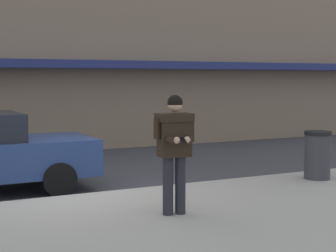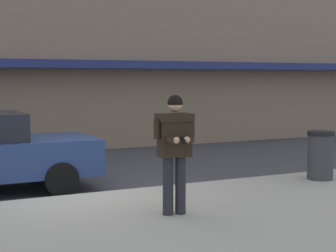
% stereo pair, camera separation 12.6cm
% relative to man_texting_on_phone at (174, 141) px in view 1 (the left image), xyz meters
% --- Properties ---
extents(ground_plane, '(80.00, 80.00, 0.00)m').
position_rel_man_texting_on_phone_xyz_m(ground_plane, '(-0.86, 2.32, -1.25)').
color(ground_plane, '#3D3D42').
extents(sidewalk, '(32.00, 5.30, 0.14)m').
position_rel_man_texting_on_phone_xyz_m(sidewalk, '(0.14, -0.53, -1.18)').
color(sidewalk, '#A8A399').
rests_on(sidewalk, ground).
extents(curb_paint_line, '(28.00, 0.12, 0.01)m').
position_rel_man_texting_on_phone_xyz_m(curb_paint_line, '(0.14, 2.37, -1.25)').
color(curb_paint_line, silver).
rests_on(curb_paint_line, ground).
extents(man_texting_on_phone, '(0.65, 0.61, 1.81)m').
position_rel_man_texting_on_phone_xyz_m(man_texting_on_phone, '(0.00, 0.00, 0.00)').
color(man_texting_on_phone, '#23232B').
rests_on(man_texting_on_phone, sidewalk).
extents(trash_bin, '(0.55, 0.55, 0.98)m').
position_rel_man_texting_on_phone_xyz_m(trash_bin, '(4.01, 1.28, -0.62)').
color(trash_bin, '#38383D').
rests_on(trash_bin, sidewalk).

